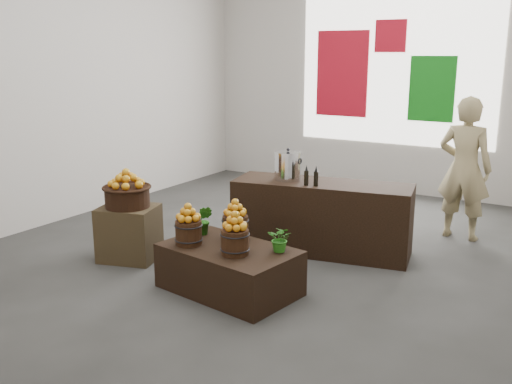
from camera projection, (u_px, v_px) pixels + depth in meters
The scene contains 22 objects.
ground at pixel (267, 247), 6.78m from camera, with size 7.00×7.00×0.00m, color #393836.
back_wall at pixel (378, 68), 9.19m from camera, with size 6.00×0.04×4.00m, color #B2ACA4.
back_opening at pixel (395, 68), 9.03m from camera, with size 3.20×0.02×2.40m, color white.
deco_red_left at pixel (342, 74), 9.50m from camera, with size 0.90×0.04×1.40m, color #A50C1D.
deco_green_right at pixel (432, 89), 8.78m from camera, with size 0.70×0.04×1.00m, color #106A14.
deco_red_upper at pixel (391, 36), 8.95m from camera, with size 0.50×0.04×0.50m, color #A50C1D.
crate at pixel (129, 233), 6.31m from camera, with size 0.60×0.49×0.60m, color #463720.
wicker_basket at pixel (127, 197), 6.22m from camera, with size 0.48×0.48×0.22m, color black.
apples_in_basket at pixel (126, 178), 6.16m from camera, with size 0.38×0.38×0.20m, color #AF1C05, non-canonical shape.
display_table at pixel (229, 269), 5.48m from camera, with size 1.28×0.79×0.44m, color black.
apple_bucket_front_left at pixel (189, 233), 5.49m from camera, with size 0.26×0.26×0.24m, color #331B0E.
apples_in_bucket_front_left at pixel (188, 212), 5.45m from camera, with size 0.19×0.19×0.17m, color #AF1C05, non-canonical shape.
apple_bucket_front_right at pixel (235, 242), 5.22m from camera, with size 0.26×0.26×0.24m, color #331B0E.
apples_in_bucket_front_right at pixel (235, 221), 5.17m from camera, with size 0.19×0.19×0.17m, color #AF1C05, non-canonical shape.
apple_bucket_rear at pixel (235, 227), 5.65m from camera, with size 0.26×0.26×0.24m, color #331B0E.
apples_in_bucket_rear at pixel (235, 208), 5.61m from camera, with size 0.19×0.19×0.17m, color #AF1C05, non-canonical shape.
herb_garnish_right at pixel (281, 239), 5.29m from camera, with size 0.23×0.20×0.25m, color #226916.
herb_garnish_left at pixel (204, 220), 5.78m from camera, with size 0.17×0.13×0.30m, color #226916.
counter at pixel (322, 217), 6.54m from camera, with size 2.01×0.64×0.82m, color black.
stock_pot_left at pixel (288, 167), 6.54m from camera, with size 0.31×0.31×0.31m, color silver.
oil_cruets at pixel (318, 176), 6.23m from camera, with size 0.15×0.05×0.23m, color black, non-canonical shape.
shopper at pixel (464, 169), 6.92m from camera, with size 0.64×0.42×1.75m, color #908058.
Camera 1 is at (3.24, -5.55, 2.25)m, focal length 40.00 mm.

